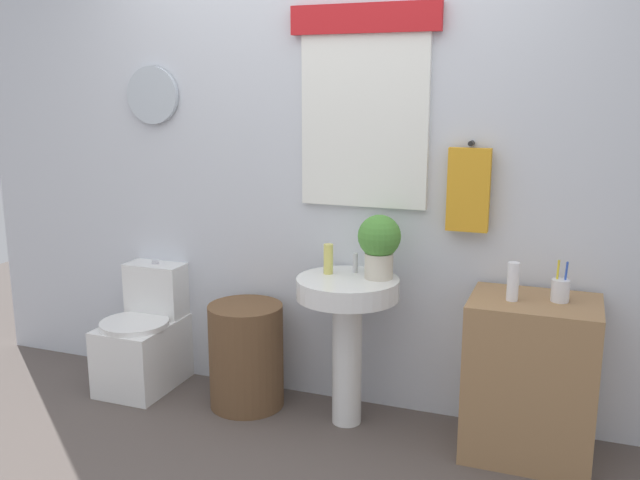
# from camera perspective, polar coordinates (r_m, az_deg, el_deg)

# --- Properties ---
(back_wall) EXTENTS (4.40, 0.18, 2.60)m
(back_wall) POSITION_cam_1_polar(r_m,az_deg,el_deg) (3.64, 0.81, 6.57)
(back_wall) COLOR silver
(back_wall) RESTS_ON ground_plane
(toilet) EXTENTS (0.38, 0.51, 0.71)m
(toilet) POSITION_cam_1_polar(r_m,az_deg,el_deg) (4.11, -14.24, -7.99)
(toilet) COLOR white
(toilet) RESTS_ON ground_plane
(laundry_hamper) EXTENTS (0.40, 0.40, 0.56)m
(laundry_hamper) POSITION_cam_1_polar(r_m,az_deg,el_deg) (3.76, -6.12, -9.47)
(laundry_hamper) COLOR brown
(laundry_hamper) RESTS_ON ground_plane
(pedestal_sink) EXTENTS (0.51, 0.51, 0.76)m
(pedestal_sink) POSITION_cam_1_polar(r_m,az_deg,el_deg) (3.45, 2.28, -6.22)
(pedestal_sink) COLOR white
(pedestal_sink) RESTS_ON ground_plane
(faucet) EXTENTS (0.03, 0.03, 0.10)m
(faucet) POSITION_cam_1_polar(r_m,az_deg,el_deg) (3.49, 2.94, -1.90)
(faucet) COLOR silver
(faucet) RESTS_ON pedestal_sink
(wooden_cabinet) EXTENTS (0.57, 0.44, 0.75)m
(wooden_cabinet) POSITION_cam_1_polar(r_m,az_deg,el_deg) (3.37, 16.98, -10.88)
(wooden_cabinet) COLOR #9E754C
(wooden_cabinet) RESTS_ON ground_plane
(soap_bottle) EXTENTS (0.05, 0.05, 0.15)m
(soap_bottle) POSITION_cam_1_polar(r_m,az_deg,el_deg) (3.46, 0.69, -1.58)
(soap_bottle) COLOR #DBD166
(soap_bottle) RESTS_ON pedestal_sink
(potted_plant) EXTENTS (0.21, 0.21, 0.32)m
(potted_plant) POSITION_cam_1_polar(r_m,az_deg,el_deg) (3.37, 4.92, -0.20)
(potted_plant) COLOR beige
(potted_plant) RESTS_ON pedestal_sink
(lotion_bottle) EXTENTS (0.05, 0.05, 0.17)m
(lotion_bottle) POSITION_cam_1_polar(r_m,az_deg,el_deg) (3.19, 15.66, -3.33)
(lotion_bottle) COLOR white
(lotion_bottle) RESTS_ON wooden_cabinet
(toothbrush_cup) EXTENTS (0.08, 0.08, 0.19)m
(toothbrush_cup) POSITION_cam_1_polar(r_m,az_deg,el_deg) (3.24, 19.25, -3.92)
(toothbrush_cup) COLOR silver
(toothbrush_cup) RESTS_ON wooden_cabinet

